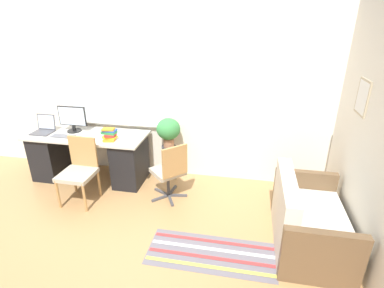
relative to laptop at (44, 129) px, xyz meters
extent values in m
plane|color=tan|center=(1.37, -0.33, -0.81)|extent=(14.00, 14.00, 0.00)
cube|color=white|center=(1.37, 0.48, 0.54)|extent=(9.00, 0.06, 2.70)
cube|color=silver|center=(0.64, 0.44, 0.78)|extent=(0.76, 0.02, 1.54)
cube|color=white|center=(0.64, 0.43, 0.78)|extent=(0.69, 0.01, 1.47)
cube|color=silver|center=(1.43, 0.44, 0.78)|extent=(0.76, 0.02, 1.54)
cube|color=white|center=(1.43, 0.43, 0.78)|extent=(0.69, 0.01, 1.47)
cube|color=silver|center=(1.03, 0.44, 0.02)|extent=(1.59, 0.11, 0.04)
cube|color=white|center=(4.39, -0.33, 0.54)|extent=(0.06, 9.00, 2.70)
cube|color=tan|center=(4.35, -0.37, 0.81)|extent=(0.02, 0.34, 0.40)
cube|color=white|center=(4.34, -0.37, 0.81)|extent=(0.01, 0.29, 0.35)
cube|color=beige|center=(0.70, 0.03, -0.07)|extent=(1.83, 0.72, 0.03)
cube|color=black|center=(0.03, 0.03, -0.45)|extent=(0.40, 0.64, 0.72)
cube|color=black|center=(1.38, 0.03, -0.45)|extent=(0.40, 0.64, 0.72)
cube|color=#4C4C51|center=(0.00, -0.05, -0.05)|extent=(0.30, 0.25, 0.02)
cube|color=#4C4C51|center=(0.00, 0.09, 0.08)|extent=(0.30, 0.04, 0.25)
cube|color=silver|center=(0.00, 0.08, 0.08)|extent=(0.27, 0.03, 0.22)
cylinder|color=black|center=(0.44, 0.12, -0.05)|extent=(0.22, 0.22, 0.02)
cylinder|color=black|center=(0.44, 0.12, 0.01)|extent=(0.05, 0.05, 0.09)
cube|color=black|center=(0.44, 0.13, 0.19)|extent=(0.45, 0.02, 0.31)
cube|color=silver|center=(0.44, 0.12, 0.19)|extent=(0.43, 0.01, 0.28)
cube|color=slate|center=(0.41, -0.12, -0.05)|extent=(0.36, 0.12, 0.02)
ellipsoid|color=black|center=(0.68, -0.12, -0.04)|extent=(0.04, 0.07, 0.03)
cube|color=orange|center=(1.16, -0.13, -0.04)|extent=(0.19, 0.18, 0.03)
cube|color=yellow|center=(1.16, -0.11, -0.01)|extent=(0.21, 0.14, 0.03)
cube|color=red|center=(1.18, -0.11, 0.03)|extent=(0.16, 0.16, 0.04)
cube|color=green|center=(1.16, -0.11, 0.07)|extent=(0.22, 0.14, 0.04)
cube|color=#2851B2|center=(1.17, -0.11, 0.09)|extent=(0.19, 0.13, 0.02)
cube|color=orange|center=(1.16, -0.13, 0.12)|extent=(0.19, 0.13, 0.03)
cylinder|color=#B2844C|center=(0.67, -0.83, -0.60)|extent=(0.04, 0.04, 0.43)
cylinder|color=#B2844C|center=(1.07, -0.84, -0.60)|extent=(0.04, 0.04, 0.43)
cylinder|color=#B2844C|center=(0.68, -0.43, -0.60)|extent=(0.04, 0.04, 0.43)
cylinder|color=#B2844C|center=(1.08, -0.44, -0.60)|extent=(0.04, 0.04, 0.43)
cube|color=#B2A893|center=(0.88, -0.64, -0.38)|extent=(0.46, 0.44, 0.06)
cube|color=#B2844C|center=(0.88, -0.41, -0.13)|extent=(0.41, 0.04, 0.45)
cube|color=#47474C|center=(1.97, -0.37, -0.80)|extent=(0.22, 0.22, 0.03)
cube|color=#47474C|center=(2.13, -0.40, -0.80)|extent=(0.16, 0.26, 0.03)
cube|color=#47474C|center=(2.21, -0.25, -0.80)|extent=(0.28, 0.08, 0.03)
cube|color=#47474C|center=(2.09, -0.14, -0.80)|extent=(0.08, 0.28, 0.03)
cube|color=#47474C|center=(1.95, -0.21, -0.80)|extent=(0.26, 0.16, 0.03)
cylinder|color=#333338|center=(2.07, -0.27, -0.61)|extent=(0.04, 0.04, 0.35)
cube|color=#B2A893|center=(2.07, -0.27, -0.40)|extent=(0.56, 0.56, 0.06)
cube|color=#B2844C|center=(2.22, -0.42, -0.16)|extent=(0.29, 0.29, 0.43)
cube|color=silver|center=(3.92, -0.92, -0.61)|extent=(0.76, 1.08, 0.40)
cube|color=silver|center=(3.61, -0.92, -0.20)|extent=(0.16, 1.08, 0.42)
cube|color=brown|center=(3.92, -1.51, -0.50)|extent=(0.76, 0.09, 0.63)
cube|color=brown|center=(3.92, -0.33, -0.50)|extent=(0.76, 0.09, 0.63)
cylinder|color=#333338|center=(1.96, 0.23, -0.25)|extent=(0.23, 0.23, 0.02)
cylinder|color=#333338|center=(2.06, 0.23, -0.53)|extent=(0.01, 0.01, 0.55)
cylinder|color=#333338|center=(1.91, 0.31, -0.53)|extent=(0.01, 0.01, 0.55)
cylinder|color=#333338|center=(1.91, 0.14, -0.53)|extent=(0.01, 0.01, 0.55)
cylinder|color=#9E6B4C|center=(1.96, 0.23, -0.17)|extent=(0.17, 0.17, 0.13)
ellipsoid|color=#388442|center=(1.96, 0.23, 0.05)|extent=(0.36, 0.36, 0.33)
cube|color=slate|center=(2.84, -1.31, -0.81)|extent=(1.42, 0.59, 0.01)
cube|color=#DBCC4C|center=(2.84, -1.50, -0.81)|extent=(1.40, 0.05, 0.00)
cube|color=#C63838|center=(2.84, -1.37, -0.81)|extent=(1.40, 0.05, 0.00)
cube|color=white|center=(2.84, -1.24, -0.81)|extent=(1.40, 0.05, 0.00)
cube|color=#C63838|center=(2.84, -1.11, -0.81)|extent=(1.40, 0.05, 0.00)
camera|label=1|loc=(3.11, -3.88, 1.64)|focal=28.00mm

